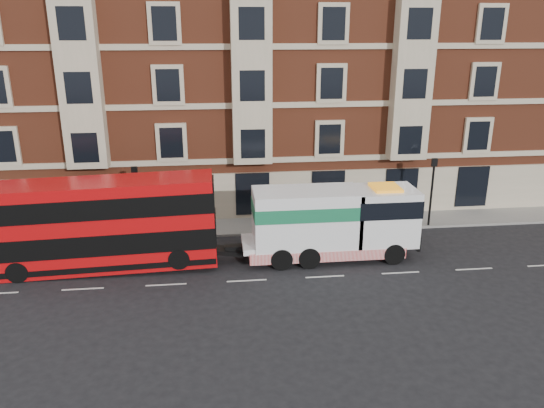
# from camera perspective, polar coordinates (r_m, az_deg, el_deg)

# --- Properties ---
(ground) EXTENTS (120.00, 120.00, 0.00)m
(ground) POSITION_cam_1_polar(r_m,az_deg,el_deg) (26.94, -2.74, -8.24)
(ground) COLOR black
(ground) RESTS_ON ground
(sidewalk) EXTENTS (90.00, 3.00, 0.15)m
(sidewalk) POSITION_cam_1_polar(r_m,az_deg,el_deg) (33.77, -3.59, -2.42)
(sidewalk) COLOR slate
(sidewalk) RESTS_ON ground
(victorian_terrace) EXTENTS (45.00, 12.00, 20.40)m
(victorian_terrace) POSITION_cam_1_polar(r_m,az_deg,el_deg) (39.12, -3.74, 15.47)
(victorian_terrace) COLOR brown
(victorian_terrace) RESTS_ON ground
(lamp_post_west) EXTENTS (0.35, 0.15, 4.35)m
(lamp_post_west) POSITION_cam_1_polar(r_m,az_deg,el_deg) (31.99, -14.36, 0.75)
(lamp_post_west) COLOR black
(lamp_post_west) RESTS_ON sidewalk
(lamp_post_east) EXTENTS (0.35, 0.15, 4.35)m
(lamp_post_east) POSITION_cam_1_polar(r_m,az_deg,el_deg) (34.39, 16.84, 1.77)
(lamp_post_east) COLOR black
(lamp_post_east) RESTS_ON sidewalk
(double_decker_bus) EXTENTS (11.77, 2.70, 4.76)m
(double_decker_bus) POSITION_cam_1_polar(r_m,az_deg,el_deg) (28.67, -17.99, -1.98)
(double_decker_bus) COLOR red
(double_decker_bus) RESTS_ON ground
(tow_truck) EXTENTS (9.42, 2.79, 3.93)m
(tow_truck) POSITION_cam_1_polar(r_m,az_deg,el_deg) (28.86, 6.24, -1.95)
(tow_truck) COLOR white
(tow_truck) RESTS_ON ground
(pedestrian) EXTENTS (0.63, 0.46, 1.61)m
(pedestrian) POSITION_cam_1_polar(r_m,az_deg,el_deg) (32.53, -14.64, -2.19)
(pedestrian) COLOR #1A2435
(pedestrian) RESTS_ON sidewalk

